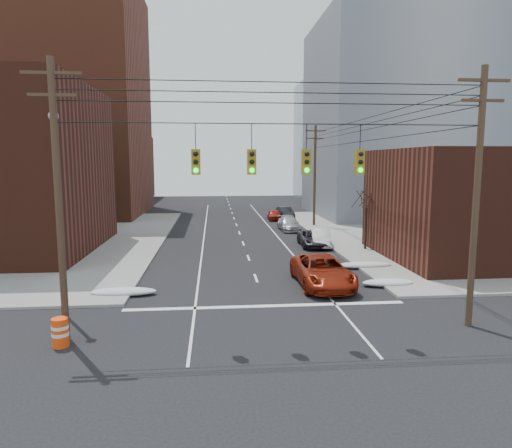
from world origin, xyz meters
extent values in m
plane|color=black|center=(0.00, 0.00, 0.00)|extent=(160.00, 160.00, 0.00)
cube|color=gray|center=(27.00, 27.00, 0.07)|extent=(40.00, 40.00, 0.15)
cube|color=brown|center=(-24.00, 48.00, 15.00)|extent=(24.00, 20.00, 30.00)
cube|color=#4C2116|center=(-26.00, 74.00, 6.00)|extent=(22.00, 18.00, 12.00)
cube|color=gray|center=(22.00, 44.00, 12.50)|extent=(22.00, 20.00, 25.00)
cube|color=gray|center=(24.00, 70.00, 11.00)|extent=(20.00, 18.00, 22.00)
cube|color=#4C2116|center=(18.00, 16.00, 4.00)|extent=(16.00, 12.00, 8.00)
cylinder|color=#473323|center=(-8.50, 3.00, 5.50)|extent=(0.28, 0.28, 11.00)
cube|color=#473323|center=(-8.50, 3.00, 10.40)|extent=(2.20, 0.12, 0.12)
cube|color=#473323|center=(-8.50, 3.00, 9.60)|extent=(1.80, 0.12, 0.12)
cylinder|color=#473323|center=(8.50, 3.00, 5.50)|extent=(0.28, 0.28, 11.00)
cube|color=#473323|center=(8.50, 3.00, 10.40)|extent=(2.20, 0.12, 0.12)
cube|color=#473323|center=(8.50, 3.00, 9.60)|extent=(1.80, 0.12, 0.12)
cylinder|color=#473323|center=(8.50, 34.00, 5.50)|extent=(0.28, 0.28, 11.00)
cube|color=#473323|center=(8.50, 34.00, 10.40)|extent=(2.20, 0.12, 0.12)
cube|color=#473323|center=(8.50, 34.00, 9.60)|extent=(1.80, 0.12, 0.12)
cylinder|color=black|center=(0.00, 3.00, 8.60)|extent=(17.00, 0.04, 0.04)
cylinder|color=black|center=(-3.20, 3.00, 8.10)|extent=(0.03, 0.03, 1.00)
cube|color=olive|center=(-3.20, 3.00, 7.10)|extent=(0.35, 0.30, 1.00)
sphere|color=black|center=(-3.20, 2.83, 7.42)|extent=(0.20, 0.20, 0.20)
sphere|color=black|center=(-3.20, 2.83, 7.10)|extent=(0.20, 0.20, 0.20)
sphere|color=#0CE526|center=(-3.20, 2.83, 6.78)|extent=(0.20, 0.20, 0.20)
cylinder|color=black|center=(-1.00, 3.00, 8.10)|extent=(0.03, 0.03, 1.00)
cube|color=olive|center=(-1.00, 3.00, 7.10)|extent=(0.35, 0.30, 1.00)
sphere|color=black|center=(-1.00, 2.83, 7.42)|extent=(0.20, 0.20, 0.20)
sphere|color=black|center=(-1.00, 2.83, 7.10)|extent=(0.20, 0.20, 0.20)
sphere|color=#0CE526|center=(-1.00, 2.83, 6.78)|extent=(0.20, 0.20, 0.20)
cylinder|color=black|center=(1.20, 3.00, 8.10)|extent=(0.03, 0.03, 1.00)
cube|color=olive|center=(1.20, 3.00, 7.10)|extent=(0.35, 0.30, 1.00)
sphere|color=black|center=(1.20, 2.83, 7.42)|extent=(0.20, 0.20, 0.20)
sphere|color=black|center=(1.20, 2.83, 7.10)|extent=(0.20, 0.20, 0.20)
sphere|color=#0CE526|center=(1.20, 2.83, 6.78)|extent=(0.20, 0.20, 0.20)
cylinder|color=black|center=(3.40, 3.00, 8.10)|extent=(0.03, 0.03, 1.00)
cube|color=olive|center=(3.40, 3.00, 7.10)|extent=(0.35, 0.30, 1.00)
sphere|color=black|center=(3.40, 2.83, 7.42)|extent=(0.20, 0.20, 0.20)
sphere|color=black|center=(3.40, 2.83, 7.10)|extent=(0.20, 0.20, 0.20)
sphere|color=#0CE526|center=(3.40, 2.83, 6.78)|extent=(0.20, 0.20, 0.20)
cylinder|color=gray|center=(-9.50, 6.00, 4.50)|extent=(0.18, 0.18, 9.00)
sphere|color=gray|center=(-9.50, 6.00, 9.10)|extent=(0.44, 0.44, 0.44)
cylinder|color=black|center=(9.60, 20.00, 1.75)|extent=(0.20, 0.20, 3.50)
cylinder|color=black|center=(9.98, 20.12, 4.07)|extent=(0.27, 0.82, 1.19)
cylinder|color=black|center=(9.82, 20.57, 4.16)|extent=(1.17, 0.54, 1.38)
cylinder|color=black|center=(9.17, 20.74, 4.19)|extent=(1.44, 1.00, 1.48)
cylinder|color=black|center=(9.20, 20.06, 4.07)|extent=(0.17, 0.84, 1.19)
cylinder|color=black|center=(9.15, 19.58, 4.16)|extent=(0.82, 0.99, 1.40)
cylinder|color=black|center=(9.66, 19.15, 4.19)|extent=(1.74, 0.21, 1.43)
cylinder|color=black|center=(9.93, 19.77, 4.07)|extent=(0.48, 0.73, 1.20)
ellipsoid|color=silver|center=(-7.40, 9.00, 0.21)|extent=(3.50, 1.08, 0.42)
ellipsoid|color=silver|center=(7.40, 9.50, 0.21)|extent=(3.00, 1.08, 0.42)
ellipsoid|color=silver|center=(7.40, 14.00, 0.21)|extent=(4.00, 1.08, 0.42)
imported|color=maroon|center=(3.66, 9.97, 0.86)|extent=(2.94, 6.23, 1.72)
imported|color=#B6B6BB|center=(4.80, 12.92, 0.62)|extent=(1.49, 3.63, 1.23)
imported|color=white|center=(6.40, 22.02, 0.72)|extent=(2.11, 4.54, 1.44)
imported|color=black|center=(5.80, 22.04, 0.66)|extent=(2.36, 4.83, 1.32)
imported|color=#A6A6AB|center=(5.25, 31.25, 0.70)|extent=(2.10, 4.86, 1.39)
imported|color=#9B190E|center=(4.80, 39.83, 0.63)|extent=(1.63, 3.76, 1.26)
imported|color=black|center=(6.40, 41.38, 0.72)|extent=(1.98, 4.50, 1.44)
imported|color=white|center=(-14.67, 25.04, 0.87)|extent=(4.59, 3.21, 1.44)
imported|color=#A1A0A5|center=(-15.20, 28.59, 0.93)|extent=(6.14, 4.42, 1.55)
imported|color=black|center=(-17.25, 20.66, 0.79)|extent=(4.76, 3.49, 1.28)
imported|color=#B9B9BE|center=(-18.90, 23.55, 0.76)|extent=(3.82, 2.27, 1.22)
cylinder|color=#FF450D|center=(-8.50, 2.30, 0.57)|extent=(0.79, 0.79, 1.13)
cylinder|color=white|center=(-8.50, 2.30, 0.79)|extent=(0.81, 0.81, 0.14)
cylinder|color=white|center=(-8.50, 2.30, 0.51)|extent=(0.81, 0.81, 0.14)
camera|label=1|loc=(-2.51, -15.21, 7.12)|focal=32.00mm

